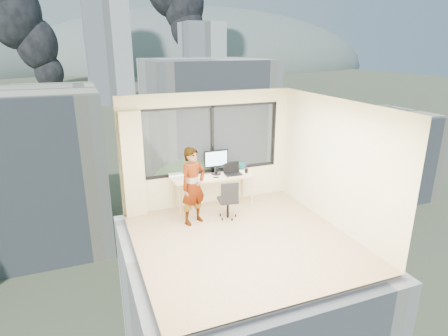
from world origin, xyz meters
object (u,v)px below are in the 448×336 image
chair (228,199)px  monitor (216,162)px  game_console (176,176)px  desk (213,192)px  handbag (241,165)px  laptop (233,169)px  person (193,186)px

chair → monitor: 0.98m
game_console → desk: bearing=-9.5°
desk → handbag: (0.80, 0.25, 0.47)m
desk → laptop: laptop is taller
monitor → game_console: (-0.92, 0.08, -0.25)m
monitor → game_console: monitor is taller
monitor → handbag: 0.72m
person → handbag: person is taller
chair → game_console: bearing=145.0°
monitor → chair: bearing=-91.4°
person → monitor: person is taller
person → laptop: 1.24m
chair → monitor: bearing=97.1°
person → handbag: 1.67m
laptop → chair: bearing=-118.2°
game_console → laptop: bearing=-5.8°
person → handbag: (1.45, 0.83, 0.03)m
desk → game_console: size_ratio=5.67×
chair → game_console: 1.29m
person → laptop: size_ratio=4.09×
desk → person: bearing=-138.0°
desk → chair: chair is taller
desk → monitor: (0.12, 0.13, 0.66)m
desk → laptop: 0.68m
person → game_console: size_ratio=5.14×
chair → laptop: 0.83m
game_console → monitor: bearing=0.5°
desk → chair: (0.09, -0.64, 0.06)m
handbag → chair: bearing=-142.7°
monitor → person: bearing=-136.6°
monitor → game_console: 0.95m
monitor → laptop: bearing=-26.1°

